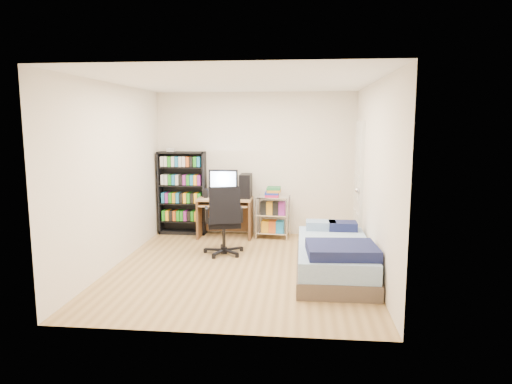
# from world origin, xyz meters

# --- Properties ---
(room) EXTENTS (3.58, 4.08, 2.58)m
(room) POSITION_xyz_m (0.00, 0.00, 1.25)
(room) COLOR tan
(room) RESTS_ON ground
(media_shelf) EXTENTS (0.83, 0.28, 1.53)m
(media_shelf) POSITION_xyz_m (-1.29, 1.84, 0.76)
(media_shelf) COLOR black
(media_shelf) RESTS_ON room
(computer_desk) EXTENTS (0.93, 0.54, 1.17)m
(computer_desk) POSITION_xyz_m (-0.40, 1.70, 0.63)
(computer_desk) COLOR #A17852
(computer_desk) RESTS_ON room
(office_chair) EXTENTS (0.77, 0.77, 1.06)m
(office_chair) POSITION_xyz_m (-0.33, 0.60, 0.34)
(office_chair) COLOR black
(office_chair) RESTS_ON room
(wire_cart) EXTENTS (0.59, 0.45, 0.89)m
(wire_cart) POSITION_xyz_m (0.33, 1.70, 0.58)
(wire_cart) COLOR silver
(wire_cart) RESTS_ON room
(bed) EXTENTS (0.96, 1.92, 0.55)m
(bed) POSITION_xyz_m (1.26, -0.18, 0.24)
(bed) COLOR brown
(bed) RESTS_ON room
(door) EXTENTS (0.12, 0.80, 2.00)m
(door) POSITION_xyz_m (1.72, 1.35, 1.00)
(door) COLOR silver
(door) RESTS_ON room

